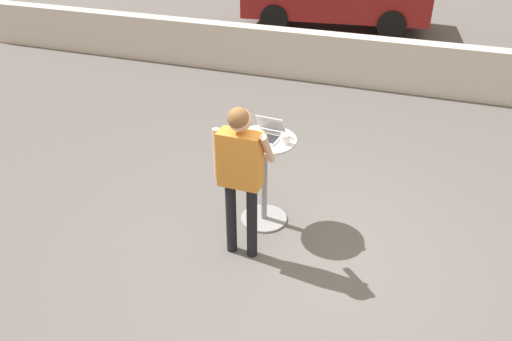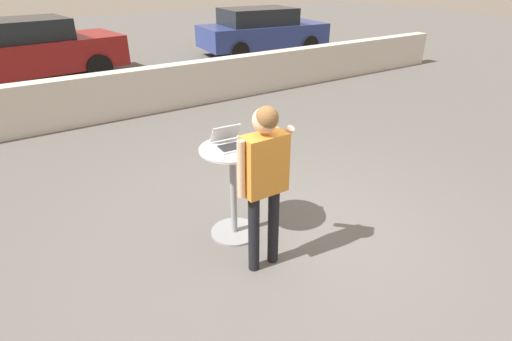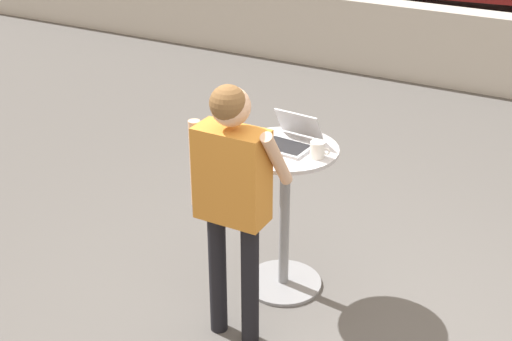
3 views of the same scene
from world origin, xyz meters
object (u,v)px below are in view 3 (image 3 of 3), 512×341
(laptop, at_px, (290,139))
(standing_person, at_px, (232,185))
(cafe_table, at_px, (285,207))
(coffee_mug, at_px, (318,150))

(laptop, height_order, standing_person, standing_person)
(cafe_table, distance_m, laptop, 0.48)
(standing_person, bearing_deg, coffee_mug, 66.15)
(laptop, xyz_separation_m, standing_person, (-0.03, -0.68, -0.03))
(laptop, bearing_deg, coffee_mug, -19.60)
(coffee_mug, distance_m, standing_person, 0.66)
(coffee_mug, bearing_deg, laptop, 160.40)
(laptop, xyz_separation_m, coffee_mug, (0.23, -0.08, 0.01))
(cafe_table, distance_m, standing_person, 0.78)
(cafe_table, bearing_deg, coffee_mug, -7.85)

